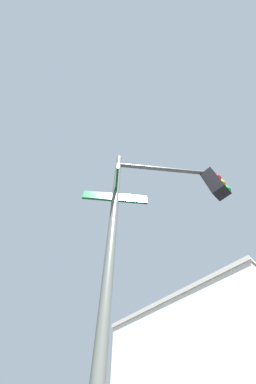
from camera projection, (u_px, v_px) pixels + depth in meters
name	position (u px, v px, depth m)	size (l,w,h in m)	color
traffic_signal_near	(170.00, 205.00, 3.35)	(1.88, 2.29, 5.95)	#474C47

